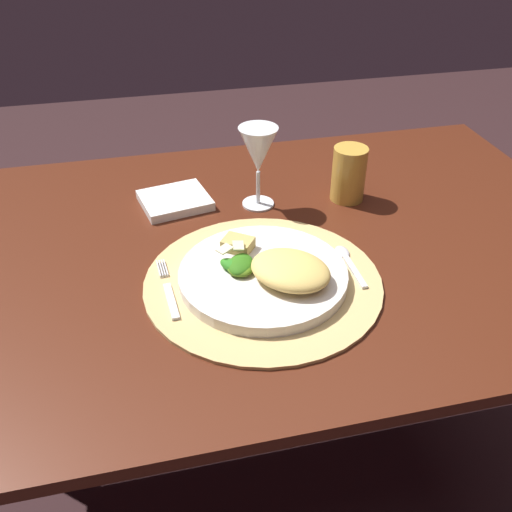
{
  "coord_description": "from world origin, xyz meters",
  "views": [
    {
      "loc": [
        -0.12,
        -0.83,
        1.33
      ],
      "look_at": [
        0.05,
        -0.07,
        0.78
      ],
      "focal_mm": 40.16,
      "sensor_mm": 36.0,
      "label": 1
    }
  ],
  "objects_px": {
    "dinner_plate": "(263,275)",
    "amber_tumbler": "(349,174)",
    "fork": "(168,291)",
    "wine_glass": "(258,152)",
    "spoon": "(347,259)",
    "dining_table": "(220,301)",
    "napkin": "(175,200)"
  },
  "relations": [
    {
      "from": "dining_table",
      "to": "wine_glass",
      "type": "height_order",
      "value": "wine_glass"
    },
    {
      "from": "dining_table",
      "to": "napkin",
      "type": "height_order",
      "value": "napkin"
    },
    {
      "from": "dinner_plate",
      "to": "spoon",
      "type": "distance_m",
      "value": 0.15
    },
    {
      "from": "dining_table",
      "to": "wine_glass",
      "type": "relative_size",
      "value": 8.9
    },
    {
      "from": "napkin",
      "to": "amber_tumbler",
      "type": "distance_m",
      "value": 0.35
    },
    {
      "from": "wine_glass",
      "to": "spoon",
      "type": "bearing_deg",
      "value": -66.15
    },
    {
      "from": "dinner_plate",
      "to": "napkin",
      "type": "distance_m",
      "value": 0.31
    },
    {
      "from": "fork",
      "to": "amber_tumbler",
      "type": "bearing_deg",
      "value": 31.12
    },
    {
      "from": "dining_table",
      "to": "fork",
      "type": "bearing_deg",
      "value": -130.56
    },
    {
      "from": "fork",
      "to": "spoon",
      "type": "xyz_separation_m",
      "value": [
        0.31,
        0.02,
        -0.0
      ]
    },
    {
      "from": "dining_table",
      "to": "spoon",
      "type": "distance_m",
      "value": 0.26
    },
    {
      "from": "fork",
      "to": "spoon",
      "type": "bearing_deg",
      "value": 3.34
    },
    {
      "from": "dinner_plate",
      "to": "amber_tumbler",
      "type": "distance_m",
      "value": 0.33
    },
    {
      "from": "spoon",
      "to": "napkin",
      "type": "bearing_deg",
      "value": 134.44
    },
    {
      "from": "fork",
      "to": "napkin",
      "type": "distance_m",
      "value": 0.29
    },
    {
      "from": "fork",
      "to": "wine_glass",
      "type": "xyz_separation_m",
      "value": [
        0.2,
        0.25,
        0.1
      ]
    },
    {
      "from": "spoon",
      "to": "dining_table",
      "type": "bearing_deg",
      "value": 154.96
    },
    {
      "from": "dining_table",
      "to": "napkin",
      "type": "bearing_deg",
      "value": 107.99
    },
    {
      "from": "fork",
      "to": "amber_tumbler",
      "type": "distance_m",
      "value": 0.45
    },
    {
      "from": "dining_table",
      "to": "napkin",
      "type": "relative_size",
      "value": 11.19
    },
    {
      "from": "fork",
      "to": "spoon",
      "type": "distance_m",
      "value": 0.31
    },
    {
      "from": "fork",
      "to": "wine_glass",
      "type": "distance_m",
      "value": 0.34
    },
    {
      "from": "dinner_plate",
      "to": "amber_tumbler",
      "type": "bearing_deg",
      "value": 45.48
    },
    {
      "from": "wine_glass",
      "to": "dinner_plate",
      "type": "bearing_deg",
      "value": -101.43
    },
    {
      "from": "amber_tumbler",
      "to": "spoon",
      "type": "bearing_deg",
      "value": -110.25
    },
    {
      "from": "napkin",
      "to": "wine_glass",
      "type": "height_order",
      "value": "wine_glass"
    },
    {
      "from": "dining_table",
      "to": "dinner_plate",
      "type": "relative_size",
      "value": 5.28
    },
    {
      "from": "dinner_plate",
      "to": "spoon",
      "type": "relative_size",
      "value": 2.24
    },
    {
      "from": "dining_table",
      "to": "fork",
      "type": "height_order",
      "value": "fork"
    },
    {
      "from": "dinner_plate",
      "to": "amber_tumbler",
      "type": "height_order",
      "value": "amber_tumbler"
    },
    {
      "from": "spoon",
      "to": "wine_glass",
      "type": "height_order",
      "value": "wine_glass"
    },
    {
      "from": "dining_table",
      "to": "napkin",
      "type": "distance_m",
      "value": 0.22
    }
  ]
}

